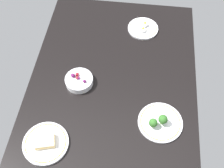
{
  "coord_description": "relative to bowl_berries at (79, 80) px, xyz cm",
  "views": [
    {
      "loc": [
        -86.21,
        -10.52,
        133.19
      ],
      "look_at": [
        0.0,
        0.0,
        6.0
      ],
      "focal_mm": 45.54,
      "sensor_mm": 36.0,
      "label": 1
    }
  ],
  "objects": [
    {
      "name": "dining_table",
      "position": [
        -0.12,
        -18.16,
        -4.29
      ],
      "size": [
        139.62,
        92.1,
        4.0
      ],
      "primitive_type": "cube",
      "color": "black",
      "rests_on": "ground"
    },
    {
      "name": "plate_sandwich",
      "position": [
        -37.32,
        9.35,
        -1.01
      ],
      "size": [
        22.13,
        22.13,
        4.66
      ],
      "color": "silver",
      "rests_on": "dining_table"
    },
    {
      "name": "bowl_berries",
      "position": [
        0.0,
        0.0,
        0.0
      ],
      "size": [
        15.36,
        15.36,
        5.92
      ],
      "color": "silver",
      "rests_on": "dining_table"
    },
    {
      "name": "plate_eggs",
      "position": [
        45.52,
        -32.45,
        -1.28
      ],
      "size": [
        19.1,
        19.1,
        4.47
      ],
      "color": "silver",
      "rests_on": "dining_table"
    },
    {
      "name": "plate_broccoli",
      "position": [
        -19.69,
        -44.65,
        -0.77
      ],
      "size": [
        22.51,
        22.51,
        7.46
      ],
      "color": "silver",
      "rests_on": "dining_table"
    }
  ]
}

